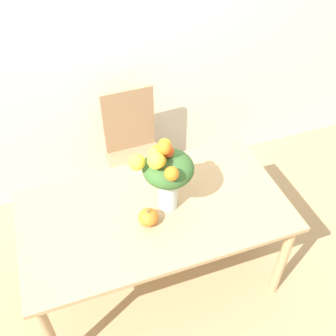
{
  "coord_description": "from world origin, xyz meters",
  "views": [
    {
      "loc": [
        -0.43,
        -1.48,
        2.52
      ],
      "look_at": [
        0.09,
        0.0,
        1.04
      ],
      "focal_mm": 42.0,
      "sensor_mm": 36.0,
      "label": 1
    }
  ],
  "objects": [
    {
      "name": "dining_table",
      "position": [
        0.0,
        0.0,
        0.65
      ],
      "size": [
        1.59,
        0.87,
        0.74
      ],
      "color": "tan",
      "rests_on": "ground_plane"
    },
    {
      "name": "ground_plane",
      "position": [
        0.0,
        0.0,
        0.0
      ],
      "size": [
        12.0,
        12.0,
        0.0
      ],
      "primitive_type": "plane",
      "color": "tan"
    },
    {
      "name": "wall_back",
      "position": [
        0.0,
        1.11,
        1.35
      ],
      "size": [
        8.0,
        0.06,
        2.7
      ],
      "color": "silver",
      "rests_on": "ground_plane"
    },
    {
      "name": "dining_chair_near_window",
      "position": [
        0.09,
        0.78,
        0.51
      ],
      "size": [
        0.43,
        0.43,
        1.0
      ],
      "rotation": [
        0.0,
        0.0,
        0.03
      ],
      "color": "#9E7A56",
      "rests_on": "ground_plane"
    },
    {
      "name": "pumpkin",
      "position": [
        -0.06,
        -0.08,
        0.78
      ],
      "size": [
        0.12,
        0.12,
        0.11
      ],
      "color": "orange",
      "rests_on": "dining_table"
    },
    {
      "name": "flower_vase",
      "position": [
        0.07,
        -0.0,
        1.03
      ],
      "size": [
        0.36,
        0.31,
        0.51
      ],
      "color": "silver",
      "rests_on": "dining_table"
    }
  ]
}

